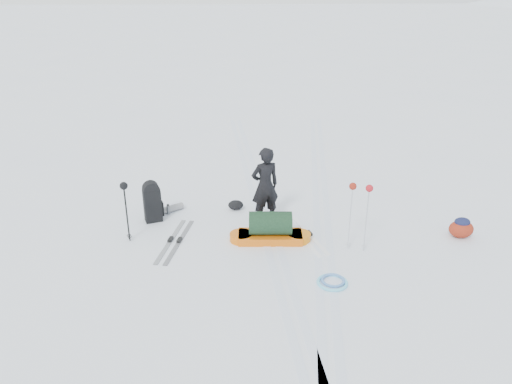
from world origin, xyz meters
TOP-DOWN VIEW (x-y plane):
  - ground at (0.00, 0.00)m, footprint 200.00×200.00m
  - snow_hill_backdrop at (62.69, 84.02)m, footprint 359.50×192.00m
  - ski_tracks at (0.61, 0.88)m, footprint 3.38×17.97m
  - skier at (-0.06, 0.52)m, footprint 0.71×0.59m
  - pulk_sled at (-0.00, -0.31)m, footprint 1.64×0.58m
  - expedition_rucksack at (-2.41, 0.75)m, footprint 0.82×0.83m
  - ski_poles_black at (-2.82, -0.17)m, footprint 0.15×0.17m
  - ski_poles_silver at (1.63, -0.75)m, footprint 0.42×0.25m
  - touring_skis_grey at (-1.90, -0.26)m, footprint 0.63×1.85m
  - touring_skis_white at (0.73, -0.13)m, footprint 0.77×1.83m
  - rope_coil at (0.96, -1.88)m, footprint 0.56×0.56m
  - small_daypack at (3.87, -0.34)m, footprint 0.53×0.42m
  - thermos_pair at (-2.27, 0.96)m, footprint 0.25×0.17m
  - stuff_sack at (-0.68, 1.19)m, footprint 0.41×0.35m

SIDE VIEW (x-z plane):
  - snow_hill_backdrop at x=62.69m, z-range -150.24..12.21m
  - ground at x=0.00m, z-range 0.00..0.00m
  - ski_tracks at x=0.61m, z-range 0.00..0.01m
  - touring_skis_white at x=0.73m, z-range -0.02..0.05m
  - touring_skis_grey at x=-1.90m, z-range -0.02..0.05m
  - rope_coil at x=0.96m, z-range 0.00..0.06m
  - stuff_sack at x=-0.68m, z-range 0.00..0.21m
  - thermos_pair at x=-2.27m, z-range -0.01..0.25m
  - small_daypack at x=3.87m, z-range -0.01..0.42m
  - pulk_sled at x=0.00m, z-range -0.07..0.55m
  - expedition_rucksack at x=-2.41m, z-range -0.03..0.87m
  - skier at x=-0.06m, z-range 0.00..1.68m
  - ski_poles_black at x=-2.82m, z-range 0.40..1.66m
  - ski_poles_silver at x=1.63m, z-range 0.46..1.84m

